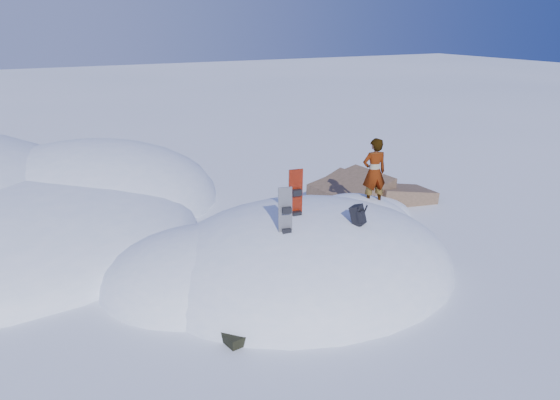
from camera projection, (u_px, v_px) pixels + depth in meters
name	position (u px, v px, depth m)	size (l,w,h in m)	color
ground	(305.00, 271.00, 12.31)	(120.00, 120.00, 0.00)	white
snow_mound	(293.00, 268.00, 12.44)	(8.00, 6.00, 3.00)	white
rock_outcrop	(362.00, 207.00, 16.47)	(4.68, 4.41, 1.68)	brown
snowboard_red	(296.00, 206.00, 11.47)	(0.31, 0.20, 1.63)	red
snowboard_dark	(286.00, 223.00, 10.78)	(0.29, 0.20, 1.50)	black
backpack	(358.00, 215.00, 11.25)	(0.41, 0.45, 0.49)	black
gear_pile	(243.00, 333.00, 9.68)	(0.86, 0.65, 0.23)	black
person	(374.00, 172.00, 13.25)	(0.62, 0.41, 1.69)	slate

